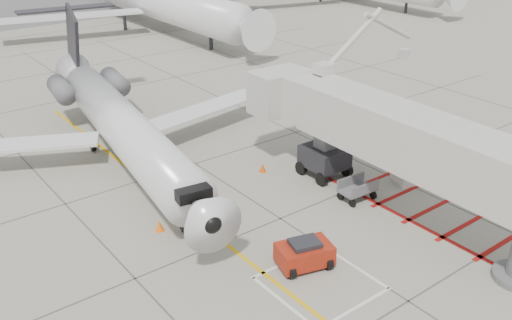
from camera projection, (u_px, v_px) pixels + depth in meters
ground_plane at (337, 255)px, 25.64m from camera, size 260.00×260.00×0.00m
regional_jet at (133, 116)px, 31.11m from camera, size 26.49×31.42×7.44m
jet_bridge at (410, 150)px, 27.09m from camera, size 9.15×18.61×7.36m
pushback_tug at (304, 253)px, 24.63m from camera, size 2.65×2.05×1.36m
baggage_cart at (357, 189)px, 30.04m from camera, size 1.97×1.30×1.20m
ground_power_unit at (416, 165)px, 31.90m from camera, size 2.72×2.10×1.90m
cone_nose at (160, 226)px, 27.39m from camera, size 0.40×0.40×0.56m
cone_side at (263, 168)px, 33.17m from camera, size 0.37×0.37×0.52m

